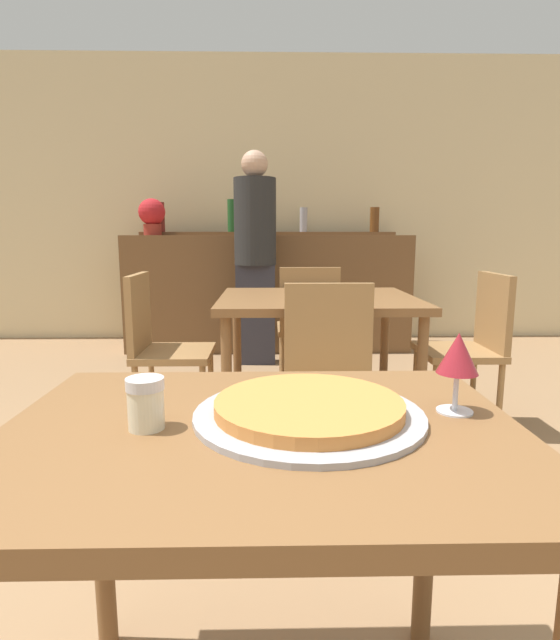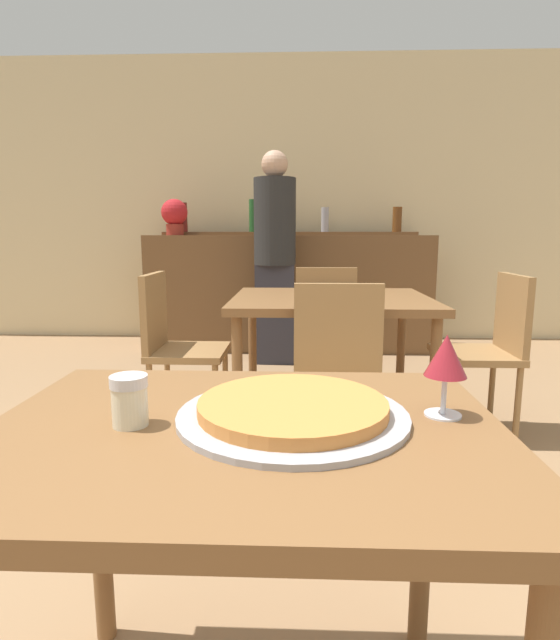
# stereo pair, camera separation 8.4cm
# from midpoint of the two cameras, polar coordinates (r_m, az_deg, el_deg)

# --- Properties ---
(wall_back) EXTENTS (8.00, 0.05, 2.80)m
(wall_back) POSITION_cam_midpoint_polar(r_m,az_deg,el_deg) (5.20, -1.87, 13.41)
(wall_back) COLOR beige
(wall_back) RESTS_ON ground_plane
(dining_table_near) EXTENTS (0.95, 0.72, 0.73)m
(dining_table_near) POSITION_cam_midpoint_polar(r_m,az_deg,el_deg) (0.97, -4.60, -17.01)
(dining_table_near) COLOR brown
(dining_table_near) RESTS_ON ground_plane
(dining_table_far) EXTENTS (1.03, 0.88, 0.75)m
(dining_table_far) POSITION_cam_midpoint_polar(r_m,az_deg,el_deg) (2.65, 3.39, 0.96)
(dining_table_far) COLOR brown
(dining_table_far) RESTS_ON ground_plane
(bar_counter) EXTENTS (2.60, 0.56, 1.06)m
(bar_counter) POSITION_cam_midpoint_polar(r_m,az_deg,el_deg) (4.71, -1.88, 3.20)
(bar_counter) COLOR brown
(bar_counter) RESTS_ON ground_plane
(bar_back_shelf) EXTENTS (2.39, 0.24, 0.33)m
(bar_back_shelf) POSITION_cam_midpoint_polar(r_m,az_deg,el_deg) (4.82, -2.15, 10.36)
(bar_back_shelf) COLOR brown
(bar_back_shelf) RESTS_ON bar_counter
(chair_far_side_front) EXTENTS (0.40, 0.40, 0.87)m
(chair_far_side_front) POSITION_cam_midpoint_polar(r_m,az_deg,el_deg) (2.09, 4.67, -5.97)
(chair_far_side_front) COLOR olive
(chair_far_side_front) RESTS_ON ground_plane
(chair_far_side_back) EXTENTS (0.40, 0.40, 0.87)m
(chair_far_side_back) POSITION_cam_midpoint_polar(r_m,az_deg,el_deg) (3.28, 2.52, -0.17)
(chair_far_side_back) COLOR olive
(chair_far_side_back) RESTS_ON ground_plane
(chair_far_side_left) EXTENTS (0.40, 0.40, 0.87)m
(chair_far_side_left) POSITION_cam_midpoint_polar(r_m,az_deg,el_deg) (2.75, -14.46, -2.43)
(chair_far_side_left) COLOR olive
(chair_far_side_left) RESTS_ON ground_plane
(chair_far_side_right) EXTENTS (0.40, 0.40, 0.87)m
(chair_far_side_right) POSITION_cam_midpoint_polar(r_m,az_deg,el_deg) (2.87, 20.35, -2.21)
(chair_far_side_right) COLOR olive
(chair_far_side_right) RESTS_ON ground_plane
(pizza_tray) EXTENTS (0.44, 0.44, 0.04)m
(pizza_tray) POSITION_cam_midpoint_polar(r_m,az_deg,el_deg) (0.96, 0.77, -10.23)
(pizza_tray) COLOR #A3A3A8
(pizza_tray) RESTS_ON dining_table_near
(cheese_shaker) EXTENTS (0.07, 0.07, 0.09)m
(cheese_shaker) POSITION_cam_midpoint_polar(r_m,az_deg,el_deg) (0.94, -17.62, -9.06)
(cheese_shaker) COLOR beige
(cheese_shaker) RESTS_ON dining_table_near
(person_standing) EXTENTS (0.34, 0.34, 1.73)m
(person_standing) POSITION_cam_midpoint_polar(r_m,az_deg,el_deg) (4.11, -3.44, 7.91)
(person_standing) COLOR #2D2D38
(person_standing) RESTS_ON ground_plane
(wine_glass) EXTENTS (0.08, 0.08, 0.16)m
(wine_glass) POSITION_cam_midpoint_polar(r_m,az_deg,el_deg) (1.01, 17.43, -3.93)
(wine_glass) COLOR silver
(wine_glass) RESTS_ON dining_table_near
(potted_plant) EXTENTS (0.24, 0.24, 0.33)m
(potted_plant) POSITION_cam_midpoint_polar(r_m,az_deg,el_deg) (4.76, -14.93, 11.56)
(potted_plant) COLOR maroon
(potted_plant) RESTS_ON bar_counter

